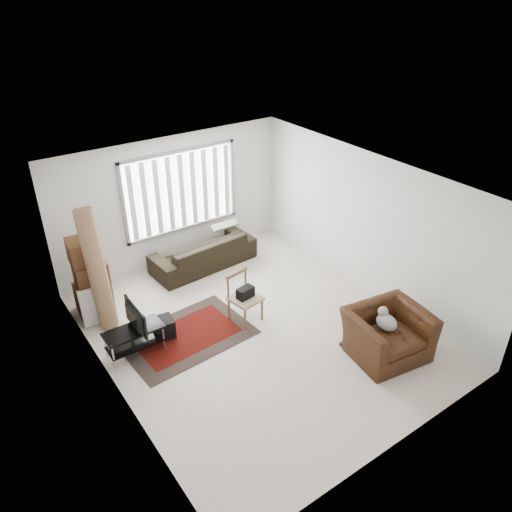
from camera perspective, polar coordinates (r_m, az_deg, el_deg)
The scene contains 11 objects.
room at distance 8.18m, azimuth -1.71°, elevation 3.12°, with size 6.00×6.02×2.71m.
persian_rug at distance 8.71m, azimuth -7.95°, elevation -9.02°, with size 2.21×1.55×0.02m.
tv_stand at distance 8.34m, azimuth -13.77°, elevation -8.88°, with size 0.94×0.43×0.47m.
tv at distance 8.12m, azimuth -14.07°, elevation -6.95°, with size 0.77×0.10×0.44m, color black.
subwoofer at distance 8.67m, azimuth -10.54°, elevation -8.03°, with size 0.34×0.34×0.34m, color black.
moving_boxes at distance 9.31m, azimuth -18.40°, elevation -2.52°, with size 0.64×0.59×1.47m.
white_flatpack at distance 9.20m, azimuth -17.77°, elevation -5.40°, with size 0.54×0.08×0.69m, color silver.
rolled_rug at distance 8.82m, azimuth -17.77°, elevation -1.45°, with size 0.32×0.32×2.11m, color brown.
sofa at distance 10.42m, azimuth -6.07°, elevation 0.95°, with size 2.21×0.96×0.85m, color black.
side_chair at distance 8.73m, azimuth -1.32°, elevation -4.58°, with size 0.56×0.56×0.91m.
armchair at distance 8.29m, azimuth 14.82°, elevation -8.28°, with size 1.37×1.23×0.90m.
Camera 1 is at (-3.96, -5.59, 5.45)m, focal length 35.00 mm.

